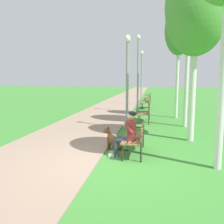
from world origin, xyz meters
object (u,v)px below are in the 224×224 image
Objects in this scene: park_bench_mid at (145,112)px; birch_tree_second at (196,15)px; lamp_post_near at (127,82)px; lamp_post_far at (141,77)px; birch_tree_third at (190,8)px; pedestrian_distant at (128,88)px; dog_brown at (114,141)px; park_bench_far at (146,101)px; park_bench_furthest at (148,96)px; park_bench_near at (136,136)px; person_seated_on_near_bench at (128,132)px; lamp_post_mid at (138,73)px; birch_tree_fourth at (179,31)px.

birch_tree_second is at bearing -63.87° from park_bench_mid.
lamp_post_near is 0.89× the size of lamp_post_far.
birch_tree_third reaches higher than pedestrian_distant.
dog_brown is 6.77m from birch_tree_third.
lamp_post_far reaches higher than pedestrian_distant.
dog_brown is at bearing -93.62° from park_bench_far.
park_bench_furthest is 0.35× the size of lamp_post_far.
park_bench_far is 18.39m from pedestrian_distant.
park_bench_furthest is (0.04, 15.97, 0.00)m from park_bench_near.
park_bench_near is 13.27m from lamp_post_far.
birch_tree_second is (2.42, 1.51, 3.88)m from dog_brown.
park_bench_near and park_bench_furthest have the same top height.
park_bench_near is 3.60m from lamp_post_near.
birch_tree_third is (1.84, -11.64, 4.55)m from park_bench_furthest.
birch_tree_third reaches higher than lamp_post_near.
lamp_post_near is 9.92m from lamp_post_far.
birch_tree_third is at bearing 57.86° from dog_brown.
park_bench_far is at bearing 88.93° from person_seated_on_near_bench.
lamp_post_far is 16.00m from pedestrian_distant.
park_bench_near is 29.03m from pedestrian_distant.
lamp_post_mid is at bearing -82.37° from pedestrian_distant.
park_bench_near is 4.41m from birch_tree_second.
dog_brown is 0.14× the size of birch_tree_fourth.
lamp_post_mid is 20.77m from pedestrian_distant.
park_bench_near is at bearing -90.13° from park_bench_furthest.
park_bench_far is at bearing 113.37° from birch_tree_fourth.
park_bench_mid is at bearing 81.02° from dog_brown.
birch_tree_fourth is (2.31, 3.56, 2.59)m from lamp_post_near.
birch_tree_fourth is (2.37, 6.50, 4.32)m from dog_brown.
birch_tree_third is at bearing 87.30° from birch_tree_second.
dog_brown is at bearing -110.05° from birch_tree_fourth.
park_bench_far is 1.81× the size of dog_brown.
lamp_post_mid reaches higher than lamp_post_far.
park_bench_near is at bearing -79.46° from lamp_post_near.
lamp_post_far is (-0.49, 2.39, 1.72)m from park_bench_far.
birch_tree_third is at bearing -86.17° from birch_tree_fourth.
person_seated_on_near_bench reaches higher than park_bench_mid.
park_bench_furthest is at bearing 87.14° from lamp_post_near.
park_bench_near and park_bench_mid have the same top height.
birch_tree_third reaches higher than dog_brown.
lamp_post_near reaches higher than park_bench_far.
birch_tree_third is at bearing -59.42° from lamp_post_mid.
lamp_post_near is at bearing 100.54° from park_bench_near.
park_bench_far is 0.22× the size of birch_tree_third.
birch_tree_second is at bearing -31.34° from lamp_post_near.
park_bench_near is at bearing -91.18° from park_bench_mid.
person_seated_on_near_bench is 3.75m from lamp_post_near.
lamp_post_mid is at bearing -89.90° from lamp_post_far.
birch_tree_second reaches higher than dog_brown.
lamp_post_mid reaches higher than dog_brown.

